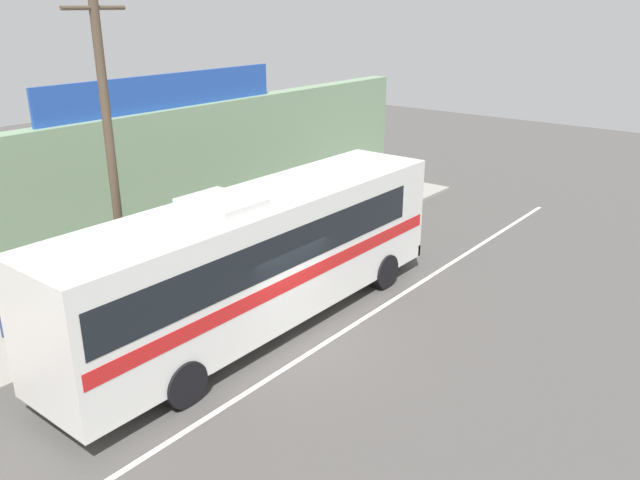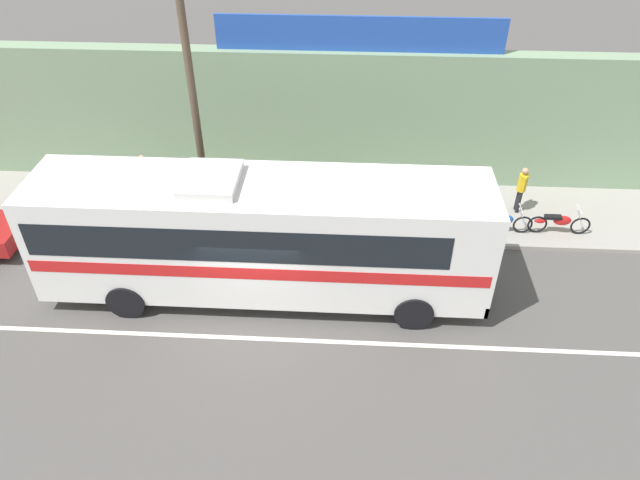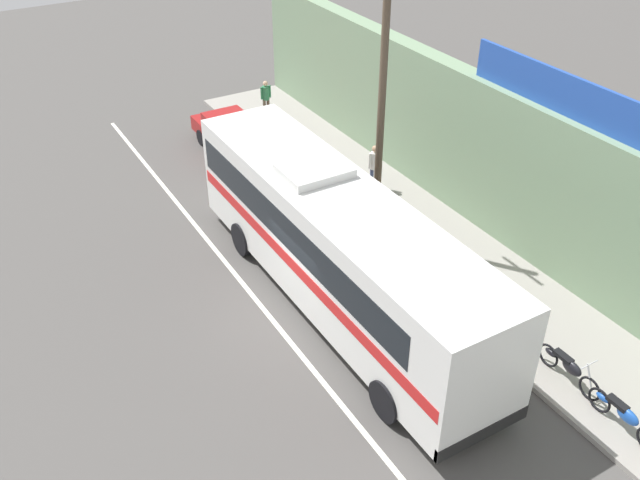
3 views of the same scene
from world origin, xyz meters
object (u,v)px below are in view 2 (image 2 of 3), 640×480
pedestrian_near_shop (145,174)px  motorcycle_green (447,218)px  utility_pole (194,103)px  motorcycle_black (559,222)px  pedestrian_far_left (522,186)px  motorcycle_purple (501,221)px  intercity_bus (259,232)px

pedestrian_near_shop → motorcycle_green: bearing=-7.0°
motorcycle_green → pedestrian_near_shop: size_ratio=1.14×
utility_pole → motorcycle_black: 11.77m
motorcycle_green → pedestrian_far_left: (2.49, 1.18, 0.53)m
motorcycle_purple → pedestrian_near_shop: 11.88m
utility_pole → pedestrian_near_shop: (-2.50, 1.64, -3.35)m
motorcycle_purple → pedestrian_far_left: bearing=57.4°
intercity_bus → motorcycle_purple: bearing=23.0°
motorcycle_black → pedestrian_far_left: 1.67m
pedestrian_far_left → motorcycle_black: bearing=-50.9°
motorcycle_green → utility_pole: bearing=-177.0°
utility_pole → pedestrian_far_left: bearing=8.9°
intercity_bus → motorcycle_black: (9.03, 3.10, -1.50)m
motorcycle_purple → utility_pole: bearing=-178.1°
motorcycle_purple → motorcycle_green: size_ratio=1.02×
motorcycle_green → pedestrian_near_shop: bearing=173.0°
motorcycle_green → pedestrian_far_left: size_ratio=1.17×
intercity_bus → utility_pole: bearing=126.9°
motorcycle_green → pedestrian_near_shop: pedestrian_near_shop is taller
motorcycle_purple → intercity_bus: bearing=-157.0°
intercity_bus → pedestrian_near_shop: bearing=136.1°
motorcycle_purple → motorcycle_green: bearing=177.1°
pedestrian_far_left → motorcycle_green: bearing=-154.6°
intercity_bus → pedestrian_far_left: size_ratio=7.30×
motorcycle_green → pedestrian_far_left: 2.81m
intercity_bus → motorcycle_black: bearing=19.0°
utility_pole → pedestrian_near_shop: size_ratio=4.97×
pedestrian_far_left → intercity_bus: bearing=-151.7°
motorcycle_green → intercity_bus: bearing=-150.4°
motorcycle_purple → pedestrian_far_left: size_ratio=1.19×
intercity_bus → pedestrian_near_shop: (-4.57, 4.39, -0.95)m
utility_pole → motorcycle_black: (11.10, 0.35, -3.90)m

